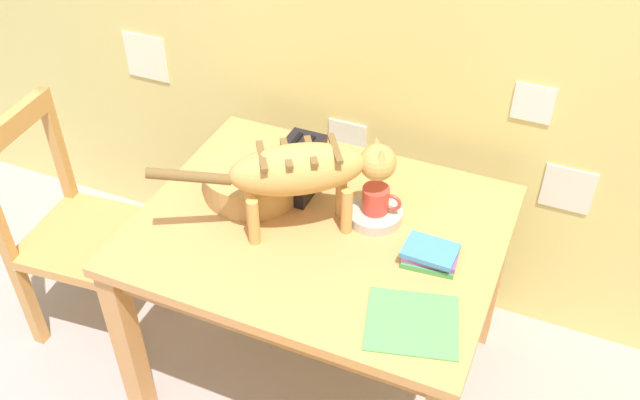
% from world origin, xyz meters
% --- Properties ---
extents(dining_table, '(1.13, 0.91, 0.73)m').
position_xyz_m(dining_table, '(-0.06, 1.39, 0.64)').
color(dining_table, tan).
rests_on(dining_table, ground_plane).
extents(cat, '(0.63, 0.44, 0.30)m').
position_xyz_m(cat, '(-0.09, 1.37, 0.95)').
color(cat, tan).
rests_on(cat, dining_table).
extents(saucer_bowl, '(0.18, 0.18, 0.04)m').
position_xyz_m(saucer_bowl, '(0.09, 1.49, 0.75)').
color(saucer_bowl, '#B0AFA6').
rests_on(saucer_bowl, dining_table).
extents(coffee_mug, '(0.13, 0.09, 0.09)m').
position_xyz_m(coffee_mug, '(0.09, 1.49, 0.81)').
color(coffee_mug, '#CA3E34').
rests_on(coffee_mug, saucer_bowl).
extents(magazine, '(0.30, 0.28, 0.01)m').
position_xyz_m(magazine, '(0.33, 1.12, 0.74)').
color(magazine, '#55A659').
rests_on(magazine, dining_table).
extents(book_stack, '(0.16, 0.13, 0.05)m').
position_xyz_m(book_stack, '(0.31, 1.37, 0.76)').
color(book_stack, '#42944D').
rests_on(book_stack, dining_table).
extents(wicker_basket, '(0.33, 0.33, 0.10)m').
position_xyz_m(wicker_basket, '(-0.33, 1.47, 0.79)').
color(wicker_basket, tan).
rests_on(wicker_basket, dining_table).
extents(toaster, '(0.12, 0.20, 0.18)m').
position_xyz_m(toaster, '(-0.20, 1.54, 0.82)').
color(toaster, black).
rests_on(toaster, dining_table).
extents(wooden_chair_near, '(0.46, 0.46, 0.93)m').
position_xyz_m(wooden_chair_near, '(-1.01, 1.30, 0.45)').
color(wooden_chair_near, tan).
rests_on(wooden_chair_near, ground_plane).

